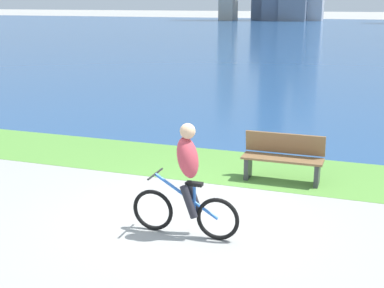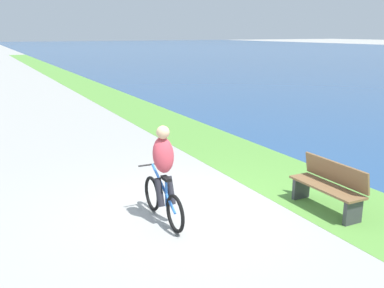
{
  "view_description": "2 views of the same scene",
  "coord_description": "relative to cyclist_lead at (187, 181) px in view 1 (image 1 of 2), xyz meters",
  "views": [
    {
      "loc": [
        2.62,
        -7.24,
        3.32
      ],
      "look_at": [
        0.08,
        0.04,
        1.2
      ],
      "focal_mm": 49.22,
      "sensor_mm": 36.0,
      "label": 1
    },
    {
      "loc": [
        6.56,
        -3.27,
        3.15
      ],
      "look_at": [
        0.07,
        0.01,
        1.26
      ],
      "focal_mm": 40.47,
      "sensor_mm": 36.0,
      "label": 2
    }
  ],
  "objects": [
    {
      "name": "ground_plane",
      "position": [
        -0.23,
        0.6,
        -0.83
      ],
      "size": [
        300.0,
        300.0,
        0.0
      ],
      "primitive_type": "plane",
      "color": "#9E9E99"
    },
    {
      "name": "grass_strip_bayside",
      "position": [
        -0.23,
        3.35,
        -0.83
      ],
      "size": [
        120.0,
        2.25,
        0.01
      ],
      "primitive_type": "cube",
      "color": "#59933D",
      "rests_on": "ground"
    },
    {
      "name": "bay_water_surface",
      "position": [
        -0.23,
        47.82,
        -0.83
      ],
      "size": [
        300.0,
        86.7,
        0.0
      ],
      "primitive_type": "cube",
      "color": "navy",
      "rests_on": "ground"
    },
    {
      "name": "cyclist_lead",
      "position": [
        0.0,
        0.0,
        0.0
      ],
      "size": [
        1.63,
        0.52,
        1.67
      ],
      "color": "black",
      "rests_on": "ground"
    },
    {
      "name": "bench_near_path",
      "position": [
        0.89,
        2.84,
        -0.38
      ],
      "size": [
        1.5,
        0.47,
        0.9
      ],
      "color": "brown",
      "rests_on": "ground"
    }
  ]
}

